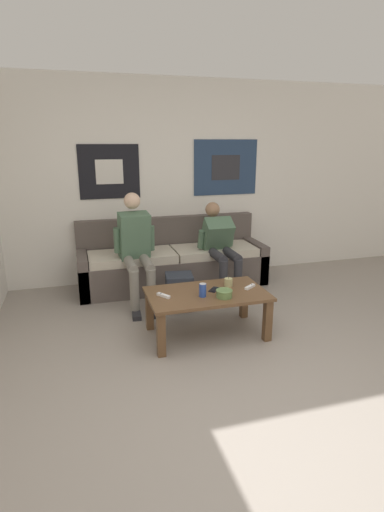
{
  "coord_description": "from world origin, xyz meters",
  "views": [
    {
      "loc": [
        -1.1,
        -2.14,
        1.79
      ],
      "look_at": [
        0.03,
        1.69,
        0.63
      ],
      "focal_mm": 28.0,
      "sensor_mm": 36.0,
      "label": 1
    }
  ],
  "objects_px": {
    "coffee_table": "(207,300)",
    "pillar_candle": "(228,282)",
    "drink_can_blue": "(203,290)",
    "cell_phone": "(214,290)",
    "person_seated_teen": "(220,244)",
    "couch": "(173,263)",
    "person_seated_adult": "(136,246)",
    "game_controller_near_right": "(250,287)",
    "backpack": "(179,292)",
    "ceramic_bowl": "(224,293)",
    "game_controller_near_left": "(163,295)"
  },
  "relations": [
    {
      "from": "pillar_candle",
      "to": "coffee_table",
      "type": "bearing_deg",
      "value": -158.39
    },
    {
      "from": "ceramic_bowl",
      "to": "drink_can_blue",
      "type": "relative_size",
      "value": 1.23
    },
    {
      "from": "coffee_table",
      "to": "cell_phone",
      "type": "relative_size",
      "value": 7.64
    },
    {
      "from": "drink_can_blue",
      "to": "game_controller_near_left",
      "type": "distance_m",
      "value": 0.36
    },
    {
      "from": "person_seated_adult",
      "to": "game_controller_near_right",
      "type": "relative_size",
      "value": 8.91
    },
    {
      "from": "game_controller_near_left",
      "to": "drink_can_blue",
      "type": "bearing_deg",
      "value": -15.36
    },
    {
      "from": "person_seated_adult",
      "to": "cell_phone",
      "type": "height_order",
      "value": "person_seated_adult"
    },
    {
      "from": "backpack",
      "to": "game_controller_near_left",
      "type": "distance_m",
      "value": 0.79
    },
    {
      "from": "drink_can_blue",
      "to": "game_controller_near_left",
      "type": "height_order",
      "value": "drink_can_blue"
    },
    {
      "from": "couch",
      "to": "backpack",
      "type": "height_order",
      "value": "couch"
    },
    {
      "from": "couch",
      "to": "cell_phone",
      "type": "xyz_separation_m",
      "value": [
        0.06,
        -1.42,
        0.15
      ]
    },
    {
      "from": "person_seated_teen",
      "to": "drink_can_blue",
      "type": "height_order",
      "value": "person_seated_teen"
    },
    {
      "from": "coffee_table",
      "to": "drink_can_blue",
      "type": "bearing_deg",
      "value": -129.53
    },
    {
      "from": "coffee_table",
      "to": "person_seated_adult",
      "type": "xyz_separation_m",
      "value": [
        -0.5,
        1.04,
        0.3
      ]
    },
    {
      "from": "person_seated_teen",
      "to": "cell_phone",
      "type": "relative_size",
      "value": 7.24
    },
    {
      "from": "coffee_table",
      "to": "cell_phone",
      "type": "xyz_separation_m",
      "value": [
        0.08,
        0.04,
        0.08
      ]
    },
    {
      "from": "person_seated_teen",
      "to": "backpack",
      "type": "height_order",
      "value": "person_seated_teen"
    },
    {
      "from": "drink_can_blue",
      "to": "game_controller_near_left",
      "type": "bearing_deg",
      "value": 164.64
    },
    {
      "from": "pillar_candle",
      "to": "game_controller_near_right",
      "type": "distance_m",
      "value": 0.21
    },
    {
      "from": "coffee_table",
      "to": "pillar_candle",
      "type": "distance_m",
      "value": 0.29
    },
    {
      "from": "person_seated_teen",
      "to": "couch",
      "type": "bearing_deg",
      "value": 146.57
    },
    {
      "from": "person_seated_adult",
      "to": "pillar_candle",
      "type": "height_order",
      "value": "person_seated_adult"
    },
    {
      "from": "drink_can_blue",
      "to": "cell_phone",
      "type": "relative_size",
      "value": 0.85
    },
    {
      "from": "couch",
      "to": "drink_can_blue",
      "type": "bearing_deg",
      "value": -93.44
    },
    {
      "from": "couch",
      "to": "game_controller_near_left",
      "type": "height_order",
      "value": "couch"
    },
    {
      "from": "couch",
      "to": "drink_can_blue",
      "type": "relative_size",
      "value": 18.92
    },
    {
      "from": "game_controller_near_right",
      "to": "person_seated_adult",
      "type": "bearing_deg",
      "value": 131.46
    },
    {
      "from": "pillar_candle",
      "to": "backpack",
      "type": "bearing_deg",
      "value": 120.45
    },
    {
      "from": "person_seated_adult",
      "to": "coffee_table",
      "type": "bearing_deg",
      "value": -64.62
    },
    {
      "from": "coffee_table",
      "to": "game_controller_near_right",
      "type": "xyz_separation_m",
      "value": [
        0.43,
        -0.01,
        0.08
      ]
    },
    {
      "from": "coffee_table",
      "to": "ceramic_bowl",
      "type": "relative_size",
      "value": 7.31
    },
    {
      "from": "pillar_candle",
      "to": "cell_phone",
      "type": "bearing_deg",
      "value": -159.35
    },
    {
      "from": "couch",
      "to": "coffee_table",
      "type": "bearing_deg",
      "value": -90.86
    },
    {
      "from": "game_controller_near_right",
      "to": "cell_phone",
      "type": "distance_m",
      "value": 0.35
    },
    {
      "from": "person_seated_adult",
      "to": "person_seated_teen",
      "type": "relative_size",
      "value": 1.17
    },
    {
      "from": "pillar_candle",
      "to": "drink_can_blue",
      "type": "relative_size",
      "value": 0.73
    },
    {
      "from": "couch",
      "to": "coffee_table",
      "type": "distance_m",
      "value": 1.46
    },
    {
      "from": "couch",
      "to": "coffee_table",
      "type": "xyz_separation_m",
      "value": [
        -0.02,
        -1.45,
        0.07
      ]
    },
    {
      "from": "person_seated_adult",
      "to": "game_controller_near_right",
      "type": "bearing_deg",
      "value": -48.54
    },
    {
      "from": "person_seated_adult",
      "to": "pillar_candle",
      "type": "bearing_deg",
      "value": -51.62
    },
    {
      "from": "coffee_table",
      "to": "person_seated_teen",
      "type": "relative_size",
      "value": 1.06
    },
    {
      "from": "backpack",
      "to": "person_seated_adult",
      "type": "bearing_deg",
      "value": 138.26
    },
    {
      "from": "ceramic_bowl",
      "to": "coffee_table",
      "type": "bearing_deg",
      "value": 124.46
    },
    {
      "from": "backpack",
      "to": "ceramic_bowl",
      "type": "xyz_separation_m",
      "value": [
        0.2,
        -0.84,
        0.29
      ]
    },
    {
      "from": "backpack",
      "to": "cell_phone",
      "type": "xyz_separation_m",
      "value": [
        0.17,
        -0.65,
        0.25
      ]
    },
    {
      "from": "backpack",
      "to": "game_controller_near_left",
      "type": "relative_size",
      "value": 2.76
    },
    {
      "from": "backpack",
      "to": "ceramic_bowl",
      "type": "distance_m",
      "value": 0.91
    },
    {
      "from": "backpack",
      "to": "cell_phone",
      "type": "bearing_deg",
      "value": -74.92
    },
    {
      "from": "pillar_candle",
      "to": "game_controller_near_right",
      "type": "xyz_separation_m",
      "value": [
        0.18,
        -0.11,
        -0.03
      ]
    },
    {
      "from": "drink_can_blue",
      "to": "person_seated_adult",
      "type": "bearing_deg",
      "value": 110.59
    }
  ]
}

